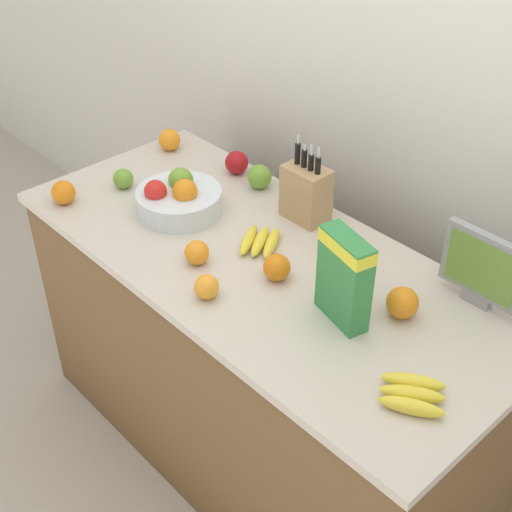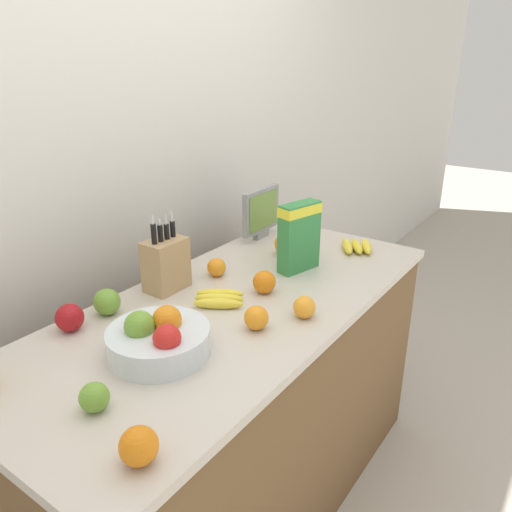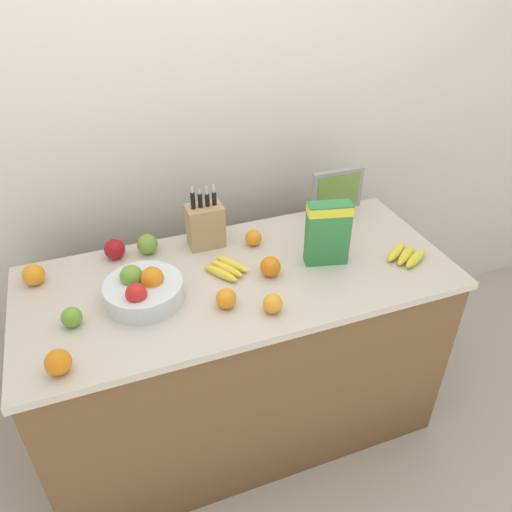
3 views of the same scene
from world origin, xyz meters
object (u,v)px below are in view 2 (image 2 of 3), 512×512
at_px(banana_bunch_right, 219,298).
at_px(orange_near_bowl, 139,446).
at_px(cereal_box, 299,234).
at_px(orange_mid_right, 304,307).
at_px(apple_near_bananas, 70,318).
at_px(apple_by_knife_block, 107,302).
at_px(knife_block, 166,264).
at_px(orange_by_cereal, 285,244).
at_px(apple_leftmost, 94,397).
at_px(orange_front_center, 264,282).
at_px(banana_bunch_left, 357,246).
at_px(orange_front_right, 216,267).
at_px(small_monitor, 261,212).
at_px(fruit_bowl, 158,339).
at_px(orange_mid_left, 256,318).

xyz_separation_m(banana_bunch_right, orange_near_bowl, (-0.62, -0.31, 0.02)).
bearing_deg(cereal_box, orange_mid_right, -132.70).
bearing_deg(cereal_box, banana_bunch_right, -176.33).
bearing_deg(apple_near_bananas, apple_by_knife_block, -4.28).
distance_m(knife_block, banana_bunch_right, 0.23).
relative_size(banana_bunch_right, orange_by_cereal, 2.22).
distance_m(apple_leftmost, apple_by_knife_block, 0.47).
relative_size(cereal_box, orange_near_bowl, 3.24).
distance_m(orange_front_center, orange_mid_right, 0.21).
bearing_deg(orange_by_cereal, apple_leftmost, -171.43).
height_order(banana_bunch_left, orange_front_right, orange_front_right).
relative_size(banana_bunch_left, apple_near_bananas, 2.33).
height_order(knife_block, orange_near_bowl, knife_block).
relative_size(small_monitor, banana_bunch_right, 1.24).
relative_size(apple_by_knife_block, orange_near_bowl, 1.05).
relative_size(apple_near_bananas, orange_by_cereal, 0.95).
height_order(banana_bunch_left, apple_leftmost, apple_leftmost).
xyz_separation_m(knife_block, banana_bunch_left, (0.71, -0.38, -0.07)).
relative_size(fruit_bowl, apple_by_knife_block, 3.33).
bearing_deg(apple_leftmost, fruit_bowl, 10.79).
xyz_separation_m(orange_near_bowl, orange_mid_right, (0.70, 0.03, -0.00)).
relative_size(small_monitor, apple_leftmost, 3.46).
bearing_deg(orange_mid_right, apple_by_knife_block, 123.27).
xyz_separation_m(apple_near_bananas, orange_front_center, (0.54, -0.32, -0.00)).
distance_m(small_monitor, fruit_bowl, 0.97).
bearing_deg(orange_front_center, apple_leftmost, -177.70).
bearing_deg(orange_mid_left, apple_by_knife_block, 114.20).
bearing_deg(apple_by_knife_block, orange_by_cereal, -13.67).
height_order(small_monitor, orange_by_cereal, small_monitor).
distance_m(apple_leftmost, orange_mid_left, 0.52).
bearing_deg(small_monitor, orange_front_right, -166.65).
distance_m(banana_bunch_right, orange_mid_left, 0.20).
relative_size(apple_near_bananas, orange_near_bowl, 1.04).
height_order(orange_front_center, orange_mid_right, orange_front_center).
height_order(fruit_bowl, orange_near_bowl, fruit_bowl).
distance_m(banana_bunch_left, orange_by_cereal, 0.30).
bearing_deg(apple_leftmost, cereal_box, 2.18).
bearing_deg(orange_near_bowl, orange_front_center, 16.61).
relative_size(knife_block, apple_near_bananas, 3.33).
xyz_separation_m(apple_near_bananas, orange_near_bowl, (-0.24, -0.55, -0.00)).
height_order(small_monitor, banana_bunch_right, small_monitor).
bearing_deg(orange_by_cereal, apple_near_bananas, 167.67).
bearing_deg(orange_front_right, orange_near_bowl, -150.16).
bearing_deg(orange_mid_right, orange_front_center, 70.21).
height_order(cereal_box, banana_bunch_right, cereal_box).
xyz_separation_m(banana_bunch_left, orange_front_center, (-0.54, 0.09, 0.02)).
bearing_deg(small_monitor, banana_bunch_right, -157.47).
bearing_deg(banana_bunch_right, apple_leftmost, -169.66).
xyz_separation_m(orange_front_right, orange_mid_right, (-0.08, -0.42, 0.00)).
relative_size(small_monitor, apple_by_knife_block, 2.88).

